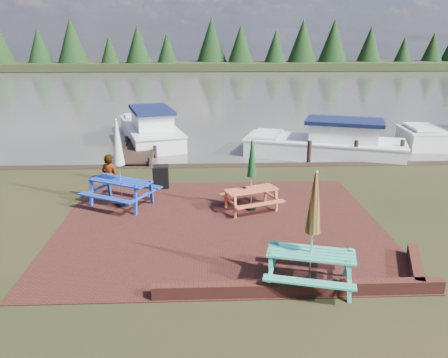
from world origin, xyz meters
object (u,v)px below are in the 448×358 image
picnic_table_red (251,186)px  picnic_table_blue (120,176)px  person (108,155)px  boat_jetty (150,130)px  boat_near (327,145)px  chalkboard (161,177)px  picnic_table_teal (311,247)px  jetty (144,141)px

picnic_table_red → picnic_table_blue: size_ratio=0.81×
picnic_table_red → person: size_ratio=1.15×
boat_jetty → boat_near: (8.49, -3.52, -0.03)m
chalkboard → boat_near: boat_near is taller
boat_jetty → person: person is taller
picnic_table_blue → picnic_table_red: bearing=20.2°
picnic_table_teal → person: size_ratio=1.31×
chalkboard → jetty: bearing=97.7°
picnic_table_teal → chalkboard: 7.39m
picnic_table_teal → jetty: bearing=126.4°
picnic_table_red → person: picnic_table_red is taller
chalkboard → jetty: size_ratio=0.09×
person → picnic_table_red: bearing=168.5°
picnic_table_blue → person: picnic_table_blue is taller
picnic_table_red → person: bearing=126.0°
chalkboard → jetty: 7.31m
picnic_table_teal → boat_near: bearing=88.1°
person → boat_jetty: bearing=-73.7°
picnic_table_teal → picnic_table_red: bearing=115.7°
boat_near → person: 9.85m
chalkboard → boat_near: 8.60m
picnic_table_blue → boat_jetty: 9.82m
picnic_table_teal → person: bearing=142.4°
picnic_table_teal → picnic_table_red: (-0.82, 4.31, -0.11)m
picnic_table_red → jetty: picnic_table_red is taller
picnic_table_blue → jetty: (-0.45, 8.61, -0.84)m
picnic_table_teal → picnic_table_red: size_ratio=1.14×
boat_jetty → chalkboard: bearing=-96.7°
chalkboard → picnic_table_teal: bearing=-63.9°
chalkboard → boat_near: bearing=29.4°
person → picnic_table_teal: bearing=149.0°
jetty → person: 6.03m
chalkboard → jetty: (-1.54, 7.13, -0.32)m
picnic_table_teal → boat_jetty: 15.54m
jetty → boat_jetty: bearing=81.0°
picnic_table_blue → boat_jetty: (-0.26, 9.80, -0.54)m
boat_jetty → person: size_ratio=3.87×
picnic_table_teal → person: 9.49m
picnic_table_teal → jetty: 14.50m
picnic_table_blue → person: size_ratio=1.42×
boat_jetty → boat_near: bearing=-38.5°
picnic_table_blue → boat_near: picnic_table_blue is taller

